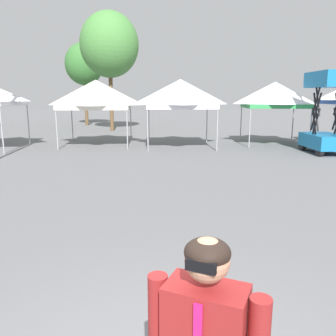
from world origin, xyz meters
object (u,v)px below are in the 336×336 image
Objects in this scene: scissor_lift at (325,128)px; tree_behind_tents_right at (84,64)px; tree_behind_tents_left at (109,45)px; canopy_tent_behind_left at (180,94)px; canopy_tent_behind_center at (275,95)px; canopy_tent_far_right at (96,95)px.

tree_behind_tents_right is (-13.84, 15.51, 4.08)m from scissor_lift.
tree_behind_tents_left reaches higher than tree_behind_tents_right.
scissor_lift is (6.31, -2.18, -1.50)m from canopy_tent_behind_left.
canopy_tent_behind_left is at bearing -169.49° from canopy_tent_behind_center.
tree_behind_tents_left is at bearing 119.08° from canopy_tent_behind_left.
canopy_tent_far_right is 1.01× the size of scissor_lift.
canopy_tent_behind_left reaches higher than canopy_tent_behind_center.
canopy_tent_behind_left is 5.06m from canopy_tent_behind_center.
canopy_tent_far_right is 8.35m from tree_behind_tents_left.
scissor_lift is 15.89m from tree_behind_tents_left.
canopy_tent_behind_center is 0.93× the size of scissor_lift.
canopy_tent_behind_center is at bearing 10.51° from canopy_tent_behind_left.
tree_behind_tents_right reaches higher than canopy_tent_behind_center.
canopy_tent_behind_center is at bearing -37.50° from tree_behind_tents_left.
canopy_tent_far_right is 0.51× the size of tree_behind_tents_right.
canopy_tent_behind_center is (9.24, 0.24, -0.02)m from canopy_tent_far_right.
canopy_tent_far_right is at bearing -87.50° from tree_behind_tents_left.
canopy_tent_behind_left is 15.52m from tree_behind_tents_right.
canopy_tent_behind_center is (4.97, 0.92, -0.04)m from canopy_tent_behind_left.
tree_behind_tents_left is (-0.33, 7.58, 3.48)m from canopy_tent_far_right.
tree_behind_tents_left is at bearing -59.86° from tree_behind_tents_right.
canopy_tent_far_right reaches higher than canopy_tent_behind_center.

